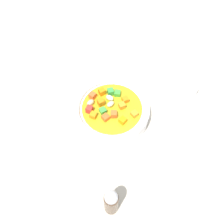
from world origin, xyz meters
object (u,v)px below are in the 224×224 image
at_px(soup_bowl_main, 112,111).
at_px(side_bowl_small, 175,80).
at_px(spoon, 112,68).
at_px(pepper_shaker, 111,202).

xyz_separation_m(soup_bowl_main, side_bowl_small, (0.20, 0.00, -0.01)).
xyz_separation_m(spoon, pepper_shaker, (-0.20, -0.32, 0.04)).
height_order(soup_bowl_main, spoon, soup_bowl_main).
bearing_deg(pepper_shaker, side_bowl_small, 31.19).
relative_size(soup_bowl_main, spoon, 1.00).
height_order(spoon, side_bowl_small, side_bowl_small).
height_order(spoon, pepper_shaker, pepper_shaker).
distance_m(soup_bowl_main, side_bowl_small, 0.20).
relative_size(spoon, side_bowl_small, 1.39).
bearing_deg(soup_bowl_main, pepper_shaker, -121.30).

